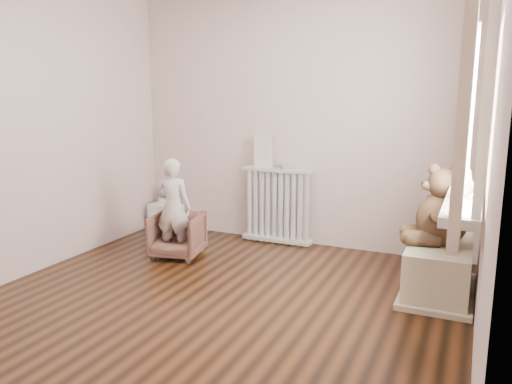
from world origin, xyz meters
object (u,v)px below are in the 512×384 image
at_px(toy_vanity, 166,206).
at_px(child, 173,208).
at_px(plush_cat, 463,182).
at_px(armchair, 177,235).
at_px(teddy_bear, 442,212).
at_px(toy_bench, 439,269).
at_px(radiator, 277,207).

height_order(toy_vanity, child, child).
bearing_deg(plush_cat, toy_vanity, 137.44).
bearing_deg(armchair, teddy_bear, -9.78).
bearing_deg(teddy_bear, plush_cat, -84.90).
height_order(child, toy_bench, child).
bearing_deg(child, radiator, -140.48).
bearing_deg(armchair, toy_vanity, 118.88).
height_order(toy_vanity, toy_bench, toy_vanity).
bearing_deg(toy_bench, toy_vanity, 166.96).
bearing_deg(radiator, armchair, -130.70).
height_order(armchair, teddy_bear, teddy_bear).
height_order(toy_bench, teddy_bear, teddy_bear).
bearing_deg(radiator, child, -129.05).
height_order(toy_vanity, teddy_bear, teddy_bear).
relative_size(radiator, teddy_bear, 1.30).
xyz_separation_m(toy_bench, plush_cat, (0.14, -0.56, 0.80)).
bearing_deg(teddy_bear, child, 172.97).
distance_m(radiator, toy_bench, 1.85).
relative_size(toy_bench, teddy_bear, 1.43).
height_order(radiator, teddy_bear, teddy_bear).
relative_size(toy_vanity, toy_bench, 0.62).
xyz_separation_m(child, teddy_bear, (2.39, 0.12, 0.17)).
height_order(radiator, child, child).
distance_m(armchair, child, 0.29).
relative_size(radiator, child, 0.84).
height_order(radiator, toy_vanity, radiator).
xyz_separation_m(radiator, armchair, (-0.71, -0.83, -0.18)).
bearing_deg(radiator, plush_cat, -35.59).
bearing_deg(child, armchair, -101.43).
distance_m(child, toy_bench, 2.41).
xyz_separation_m(toy_vanity, child, (0.68, -0.85, 0.22)).
bearing_deg(child, plush_cat, 159.08).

